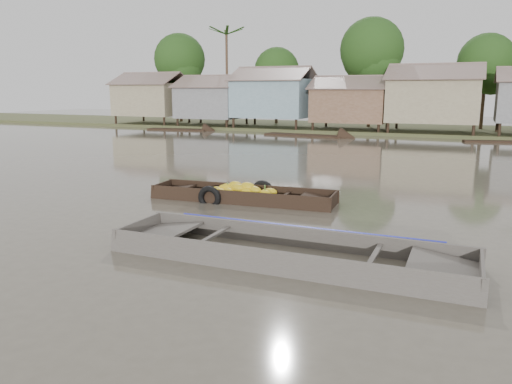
% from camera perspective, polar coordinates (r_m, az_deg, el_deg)
% --- Properties ---
extents(ground, '(120.00, 120.00, 0.00)m').
position_cam_1_polar(ground, '(12.83, -1.84, -4.00)').
color(ground, '#534D40').
rests_on(ground, ground).
extents(riverbank, '(120.00, 12.47, 10.22)m').
position_cam_1_polar(riverbank, '(43.11, 20.61, 10.42)').
color(riverbank, '#384723').
rests_on(riverbank, ground).
extents(banana_boat, '(5.97, 1.80, 0.82)m').
position_cam_1_polar(banana_boat, '(15.81, -1.81, -0.34)').
color(banana_boat, black).
rests_on(banana_boat, ground).
extents(viewer_boat, '(7.50, 2.01, 0.60)m').
position_cam_1_polar(viewer_boat, '(10.43, 3.71, -7.41)').
color(viewer_boat, '#4A433E').
rests_on(viewer_boat, ground).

